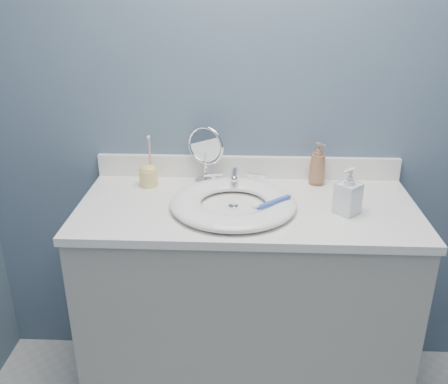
# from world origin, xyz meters

# --- Properties ---
(back_wall) EXTENTS (2.20, 0.02, 2.40)m
(back_wall) POSITION_xyz_m (0.00, 1.25, 1.20)
(back_wall) COLOR slate
(back_wall) RESTS_ON ground
(vanity_cabinet) EXTENTS (1.20, 0.55, 0.85)m
(vanity_cabinet) POSITION_xyz_m (0.00, 0.97, 0.42)
(vanity_cabinet) COLOR #A19C93
(vanity_cabinet) RESTS_ON ground
(countertop) EXTENTS (1.22, 0.57, 0.03)m
(countertop) POSITION_xyz_m (0.00, 0.97, 0.86)
(countertop) COLOR white
(countertop) RESTS_ON vanity_cabinet
(backsplash) EXTENTS (1.22, 0.02, 0.09)m
(backsplash) POSITION_xyz_m (0.00, 1.24, 0.93)
(backsplash) COLOR white
(backsplash) RESTS_ON countertop
(basin) EXTENTS (0.45, 0.45, 0.04)m
(basin) POSITION_xyz_m (-0.05, 0.94, 0.90)
(basin) COLOR white
(basin) RESTS_ON countertop
(drain) EXTENTS (0.04, 0.04, 0.01)m
(drain) POSITION_xyz_m (-0.05, 0.94, 0.88)
(drain) COLOR silver
(drain) RESTS_ON countertop
(faucet) EXTENTS (0.25, 0.13, 0.07)m
(faucet) POSITION_xyz_m (-0.05, 1.14, 0.91)
(faucet) COLOR silver
(faucet) RESTS_ON countertop
(makeup_mirror) EXTENTS (0.15, 0.09, 0.23)m
(makeup_mirror) POSITION_xyz_m (-0.17, 1.18, 1.01)
(makeup_mirror) COLOR silver
(makeup_mirror) RESTS_ON countertop
(soap_bottle_amber) EXTENTS (0.09, 0.09, 0.17)m
(soap_bottle_amber) POSITION_xyz_m (0.27, 1.18, 0.96)
(soap_bottle_amber) COLOR #925D42
(soap_bottle_amber) RESTS_ON countertop
(soap_bottle_clear) EXTENTS (0.11, 0.11, 0.16)m
(soap_bottle_clear) POSITION_xyz_m (0.34, 0.92, 0.96)
(soap_bottle_clear) COLOR silver
(soap_bottle_clear) RESTS_ON countertop
(toothbrush_holder) EXTENTS (0.07, 0.07, 0.20)m
(toothbrush_holder) POSITION_xyz_m (-0.39, 1.13, 0.93)
(toothbrush_holder) COLOR #E5C972
(toothbrush_holder) RESTS_ON countertop
(toothbrush_lying) EXTENTS (0.14, 0.13, 0.02)m
(toothbrush_lying) POSITION_xyz_m (0.08, 0.90, 0.92)
(toothbrush_lying) COLOR #3253B2
(toothbrush_lying) RESTS_ON basin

